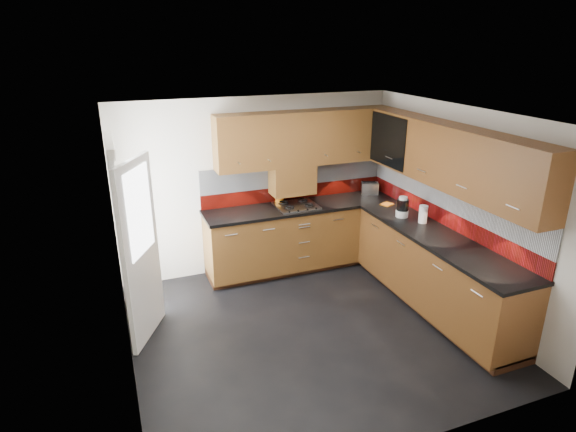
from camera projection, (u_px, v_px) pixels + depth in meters
name	position (u px, v px, depth m)	size (l,w,h in m)	color
room	(310.00, 204.00, 4.92)	(4.00, 3.80, 2.64)	black
base_cabinets	(362.00, 255.00, 6.28)	(2.70, 3.20, 0.95)	#5E3315
countertop	(363.00, 221.00, 6.10)	(2.72, 3.22, 0.04)	black
backsplash	(371.00, 192.00, 6.27)	(2.70, 3.20, 0.54)	maroon
upper_cabinets	(377.00, 147.00, 5.90)	(2.50, 3.20, 0.72)	#5E3315
extractor_hood	(292.00, 179.00, 6.58)	(0.60, 0.33, 0.40)	#5E3315
glass_cabinet	(397.00, 138.00, 6.31)	(0.32, 0.80, 0.66)	black
back_door	(129.00, 244.00, 5.14)	(0.42, 1.19, 2.04)	white
gas_hob	(297.00, 205.00, 6.55)	(0.55, 0.49, 0.04)	silver
utensil_pot	(279.00, 196.00, 6.67)	(0.12, 0.12, 0.42)	orange
toaster	(370.00, 188.00, 7.07)	(0.28, 0.24, 0.18)	silver
food_processor	(402.00, 208.00, 6.14)	(0.16, 0.16, 0.27)	white
paper_towel	(423.00, 214.00, 5.95)	(0.11, 0.11, 0.22)	white
orange_cloth	(387.00, 204.00, 6.61)	(0.15, 0.13, 0.02)	orange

